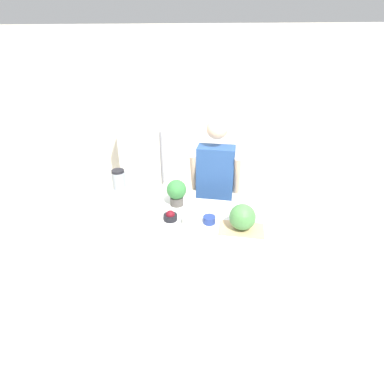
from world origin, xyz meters
TOP-DOWN VIEW (x-y plane):
  - ground_plane at (0.00, 0.00)m, footprint 14.00×14.00m
  - wall_back at (0.00, 2.09)m, footprint 8.00×0.06m
  - counter_island at (0.00, 0.38)m, footprint 1.87×0.76m
  - refrigerator at (-0.76, 1.73)m, footprint 0.71×0.66m
  - person at (0.15, 1.10)m, footprint 0.55×0.27m
  - cutting_board at (0.47, 0.26)m, footprint 0.39×0.23m
  - watermelon at (0.47, 0.26)m, footprint 0.23×0.23m
  - bowl_cherries at (-0.18, 0.31)m, footprint 0.13×0.13m
  - bowl_cream at (-0.00, 0.28)m, footprint 0.13×0.13m
  - bowl_small_blue at (0.18, 0.32)m, footprint 0.11×0.11m
  - blender at (-0.79, 0.62)m, footprint 0.15×0.15m
  - potted_plant at (-0.18, 0.59)m, footprint 0.19×0.19m

SIDE VIEW (x-z plane):
  - ground_plane at x=0.00m, z-range 0.00..0.00m
  - counter_island at x=0.00m, z-range 0.00..0.96m
  - person at x=0.15m, z-range 0.03..1.76m
  - refrigerator at x=-0.76m, z-range 0.00..1.89m
  - cutting_board at x=0.47m, z-range 0.96..0.97m
  - bowl_small_blue at x=0.18m, z-range 0.96..1.02m
  - bowl_cherries at x=-0.18m, z-range 0.95..1.04m
  - bowl_cream at x=0.00m, z-range 0.95..1.07m
  - watermelon at x=0.47m, z-range 0.97..1.20m
  - potted_plant at x=-0.18m, z-range 0.97..1.24m
  - blender at x=-0.79m, z-range 0.95..1.27m
  - wall_back at x=0.00m, z-range 0.00..2.60m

